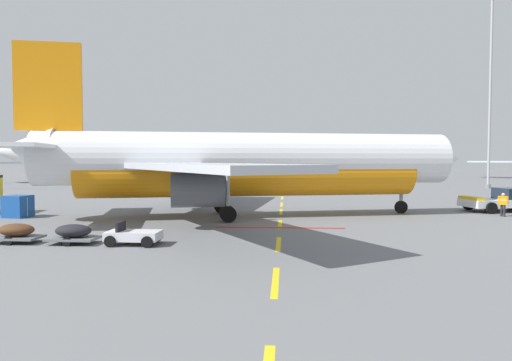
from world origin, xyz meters
The scene contains 11 objects.
ground centered at (40.00, 40.00, 0.00)m, with size 400.00×400.00×0.00m, color slate.
apron_paint_markings centered at (18.00, 36.39, 0.00)m, with size 8.00×92.15×0.01m.
airliner_foreground centered at (15.25, 27.32, 3.95)m, with size 34.53×33.73×12.20m.
pushback_tug centered at (36.11, 32.19, 0.90)m, with size 6.47×4.17×2.08m.
airliner_far_center centered at (-19.65, 79.73, 3.80)m, with size 29.65×31.50×11.73m.
catering_truck centered at (-0.18, 49.58, 1.65)m, with size 4.38×7.40×3.14m.
baggage_train centered at (7.79, 15.97, 0.52)m, with size 8.63×1.72×1.14m.
ground_crew_worker centered at (34.47, 28.70, 1.00)m, with size 0.61×0.42×1.75m.
uld_cargo_container centered at (-1.19, 25.96, 0.80)m, with size 1.82×1.78×1.60m.
apron_light_mast_far centered at (48.15, 62.87, 17.49)m, with size 1.80×1.80×28.60m.
terminal_satellite centered at (7.09, 142.58, 5.55)m, with size 71.40×18.82×12.66m.
Camera 1 is at (18.32, -6.02, 4.21)m, focal length 31.96 mm.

